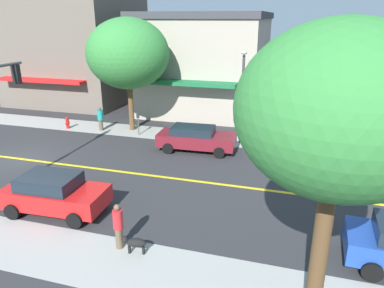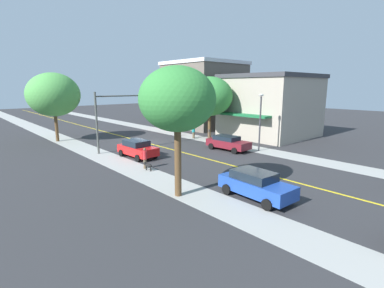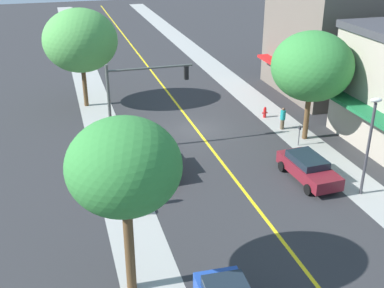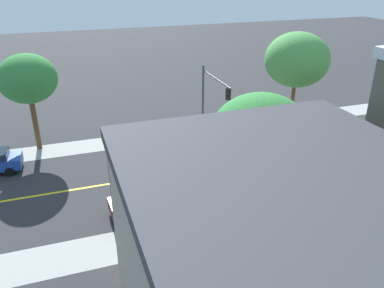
# 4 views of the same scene
# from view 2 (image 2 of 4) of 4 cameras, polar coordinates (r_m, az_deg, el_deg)

# --- Properties ---
(ground_plane) EXTENTS (140.00, 140.00, 0.00)m
(ground_plane) POSITION_cam_2_polar(r_m,az_deg,el_deg) (34.09, -9.27, 0.30)
(ground_plane) COLOR #2D2D30
(sidewalk_left) EXTENTS (2.66, 126.00, 0.01)m
(sidewalk_left) POSITION_cam_2_polar(r_m,az_deg,el_deg) (38.03, -0.70, 1.61)
(sidewalk_left) COLOR #9E9E99
(sidewalk_left) RESTS_ON ground
(sidewalk_right) EXTENTS (2.66, 126.00, 0.01)m
(sidewalk_right) POSITION_cam_2_polar(r_m,az_deg,el_deg) (31.12, -19.76, -1.28)
(sidewalk_right) COLOR #9E9E99
(sidewalk_right) RESTS_ON ground
(road_centerline_stripe) EXTENTS (0.20, 126.00, 0.00)m
(road_centerline_stripe) POSITION_cam_2_polar(r_m,az_deg,el_deg) (34.09, -9.27, 0.31)
(road_centerline_stripe) COLOR yellow
(road_centerline_stripe) RESTS_ON ground
(corner_shop_building) EXTENTS (11.23, 10.60, 10.31)m
(corner_shop_building) POSITION_cam_2_polar(r_m,az_deg,el_deg) (47.01, 2.44, 9.80)
(corner_shop_building) COLOR #665B51
(corner_shop_building) RESTS_ON ground
(pale_office_building) EXTENTS (11.97, 10.03, 7.99)m
(pale_office_building) POSITION_cam_2_polar(r_m,az_deg,el_deg) (39.05, 15.34, 7.38)
(pale_office_building) COLOR #A39989
(pale_office_building) RESTS_ON ground
(street_tree_left_near) EXTENTS (5.95, 5.95, 8.06)m
(street_tree_left_near) POSITION_cam_2_polar(r_m,az_deg,el_deg) (37.53, -25.86, 8.82)
(street_tree_left_near) COLOR brown
(street_tree_left_near) RESTS_ON ground
(street_tree_right_corner) EXTENTS (5.52, 5.52, 7.65)m
(street_tree_right_corner) POSITION_cam_2_polar(r_m,az_deg,el_deg) (35.01, 3.54, 9.44)
(street_tree_right_corner) COLOR brown
(street_tree_right_corner) RESTS_ON ground
(street_tree_left_far) EXTENTS (4.39, 4.39, 7.63)m
(street_tree_left_far) POSITION_cam_2_polar(r_m,az_deg,el_deg) (16.40, -2.95, 8.79)
(street_tree_left_far) COLOR brown
(street_tree_left_far) RESTS_ON ground
(fire_hydrant) EXTENTS (0.44, 0.24, 0.87)m
(fire_hydrant) POSITION_cam_2_polar(r_m,az_deg,el_deg) (38.19, -2.55, 2.28)
(fire_hydrant) COLOR red
(fire_hydrant) RESTS_ON ground
(parking_meter) EXTENTS (0.12, 0.18, 1.45)m
(parking_meter) POSITION_cam_2_polar(r_m,az_deg,el_deg) (34.06, 3.40, 2.05)
(parking_meter) COLOR #4C4C51
(parking_meter) RESTS_ON ground
(traffic_light_mast) EXTENTS (5.71, 0.32, 5.97)m
(traffic_light_mast) POSITION_cam_2_polar(r_m,az_deg,el_deg) (29.66, -15.28, 6.34)
(traffic_light_mast) COLOR #474C47
(traffic_light_mast) RESTS_ON ground
(street_lamp) EXTENTS (0.70, 0.36, 5.75)m
(street_lamp) POSITION_cam_2_polar(r_m,az_deg,el_deg) (29.52, 13.45, 5.52)
(street_lamp) COLOR #38383D
(street_lamp) RESTS_ON ground
(red_sedan_right_curb) EXTENTS (2.27, 4.24, 1.59)m
(red_sedan_right_curb) POSITION_cam_2_polar(r_m,az_deg,el_deg) (27.01, -10.81, -0.87)
(red_sedan_right_curb) COLOR red
(red_sedan_right_curb) RESTS_ON ground
(blue_sedan_right_curb) EXTENTS (2.25, 4.58, 1.59)m
(blue_sedan_right_curb) POSITION_cam_2_polar(r_m,az_deg,el_deg) (17.39, 12.57, -7.82)
(blue_sedan_right_curb) COLOR #1E429E
(blue_sedan_right_curb) RESTS_ON ground
(maroon_sedan_left_curb) EXTENTS (2.22, 4.68, 1.48)m
(maroon_sedan_left_curb) POSITION_cam_2_polar(r_m,az_deg,el_deg) (29.70, 7.15, 0.27)
(maroon_sedan_left_curb) COLOR maroon
(maroon_sedan_left_curb) RESTS_ON ground
(pedestrian_red_shirt) EXTENTS (0.34, 0.34, 1.69)m
(pedestrian_red_shirt) POSITION_cam_2_polar(r_m,az_deg,el_deg) (23.16, -9.36, -2.69)
(pedestrian_red_shirt) COLOR brown
(pedestrian_red_shirt) RESTS_ON ground
(pedestrian_teal_shirt) EXTENTS (0.39, 0.39, 1.69)m
(pedestrian_teal_shirt) POSITION_cam_2_polar(r_m,az_deg,el_deg) (36.37, 0.31, 2.55)
(pedestrian_teal_shirt) COLOR brown
(pedestrian_teal_shirt) RESTS_ON ground
(small_dog) EXTENTS (0.43, 0.87, 0.65)m
(small_dog) POSITION_cam_2_polar(r_m,az_deg,el_deg) (22.68, -8.78, -4.21)
(small_dog) COLOR black
(small_dog) RESTS_ON ground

